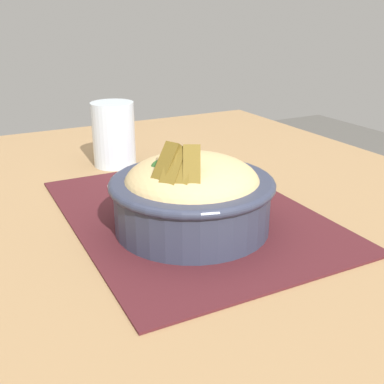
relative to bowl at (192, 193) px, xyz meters
The scene contains 5 objects.
table 0.11m from the bowl, 38.71° to the right, with size 1.23×0.95×0.70m.
placemat 0.07m from the bowl, 18.98° to the right, with size 0.44×0.32×0.00m, color #47191E.
bowl is the anchor object (origin of this frame).
fork 0.18m from the bowl, ahead, with size 0.04×0.12×0.00m.
drinking_glass 0.31m from the bowl, ahead, with size 0.08×0.08×0.12m.
Camera 1 is at (-0.52, 0.28, 0.98)m, focal length 43.96 mm.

